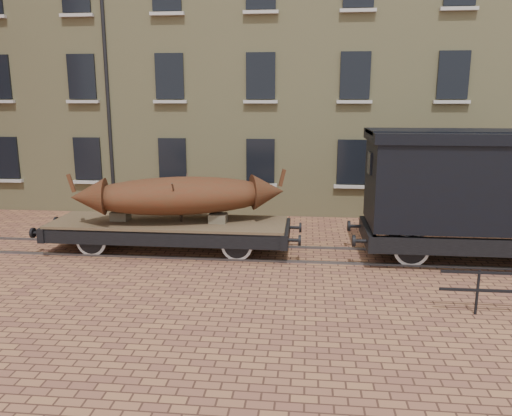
# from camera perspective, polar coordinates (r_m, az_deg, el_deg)

# --- Properties ---
(ground) EXTENTS (90.00, 90.00, 0.00)m
(ground) POSITION_cam_1_polar(r_m,az_deg,el_deg) (15.03, 8.31, -5.44)
(ground) COLOR brown
(warehouse_cream) EXTENTS (40.00, 10.19, 14.00)m
(warehouse_cream) POSITION_cam_1_polar(r_m,az_deg,el_deg) (24.69, 15.17, 17.66)
(warehouse_cream) COLOR tan
(warehouse_cream) RESTS_ON ground
(rail_track) EXTENTS (30.00, 1.52, 0.06)m
(rail_track) POSITION_cam_1_polar(r_m,az_deg,el_deg) (15.02, 8.31, -5.33)
(rail_track) COLOR #59595E
(rail_track) RESTS_ON ground
(flatcar_wagon) EXTENTS (8.00, 2.17, 1.21)m
(flatcar_wagon) POSITION_cam_1_polar(r_m,az_deg,el_deg) (15.36, -9.90, -2.18)
(flatcar_wagon) COLOR brown
(flatcar_wagon) RESTS_ON ground
(iron_boat) EXTENTS (6.35, 3.12, 1.54)m
(iron_boat) POSITION_cam_1_polar(r_m,az_deg,el_deg) (15.04, -8.62, 1.43)
(iron_boat) COLOR #4E2212
(iron_boat) RESTS_ON flatcar_wagon
(goods_van) EXTENTS (7.22, 2.63, 3.73)m
(goods_van) POSITION_cam_1_polar(r_m,az_deg,el_deg) (15.28, 24.53, 2.88)
(goods_van) COLOR black
(goods_van) RESTS_ON ground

